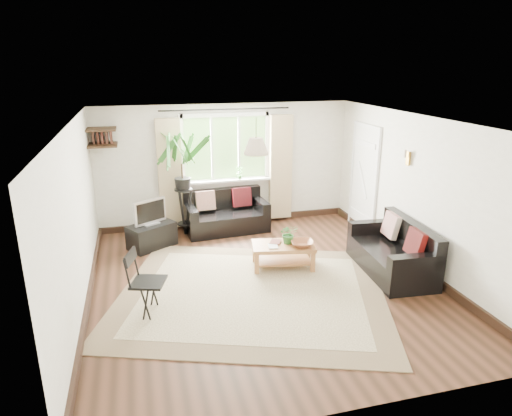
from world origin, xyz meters
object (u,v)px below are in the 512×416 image
object	(u,v)px
sofa_back	(226,213)
coffee_table	(283,256)
folding_chair	(149,283)
sofa_right	(392,249)
palm_stand	(183,185)
tv_stand	(152,236)

from	to	relation	value
sofa_back	coffee_table	xyz separation A→B (m)	(0.55, -1.87, -0.17)
coffee_table	folding_chair	world-z (taller)	folding_chair
sofa_back	sofa_right	world-z (taller)	sofa_right
palm_stand	folding_chair	distance (m)	2.93
sofa_right	tv_stand	size ratio (longest dim) A/B	2.03
sofa_back	coffee_table	distance (m)	1.96
tv_stand	sofa_right	bearing A→B (deg)	-60.30
sofa_back	coffee_table	world-z (taller)	sofa_back
sofa_back	folding_chair	world-z (taller)	folding_chair
coffee_table	tv_stand	distance (m)	2.44
tv_stand	folding_chair	xyz separation A→B (m)	(-0.13, -2.29, 0.22)
sofa_right	palm_stand	bearing A→B (deg)	-125.96
sofa_right	coffee_table	size ratio (longest dim) A/B	1.66
coffee_table	tv_stand	xyz separation A→B (m)	(-1.99, 1.40, 0.02)
coffee_table	palm_stand	bearing A→B (deg)	125.68
folding_chair	sofa_right	bearing A→B (deg)	-67.44
sofa_right	palm_stand	world-z (taller)	palm_stand
sofa_right	folding_chair	distance (m)	3.71
folding_chair	palm_stand	bearing A→B (deg)	2.37
sofa_right	tv_stand	xyz separation A→B (m)	(-3.57, 1.98, -0.17)
coffee_table	folding_chair	bearing A→B (deg)	-157.21
coffee_table	palm_stand	size ratio (longest dim) A/B	0.50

